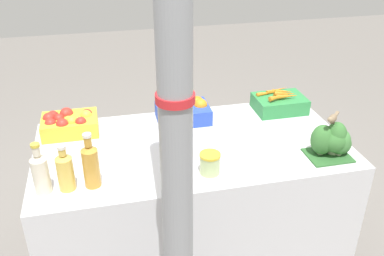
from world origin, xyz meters
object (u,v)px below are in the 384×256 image
(support_pole, at_px, (175,105))
(juice_bottle_amber, at_px, (91,164))
(juice_bottle_cloudy, at_px, (40,172))
(pickle_jar, at_px, (210,163))
(orange_crate, at_px, (184,112))
(broccoli_pile, at_px, (333,140))
(juice_bottle_golden, at_px, (65,171))
(sparrow_bird, at_px, (332,119))
(carrot_crate, at_px, (280,103))
(apple_crate, at_px, (69,123))

(support_pole, height_order, juice_bottle_amber, support_pole)
(juice_bottle_cloudy, bearing_deg, juice_bottle_amber, 0.00)
(juice_bottle_cloudy, distance_m, pickle_jar, 0.78)
(support_pole, xyz_separation_m, juice_bottle_cloudy, (-0.54, 0.44, -0.48))
(juice_bottle_cloudy, bearing_deg, pickle_jar, -1.59)
(orange_crate, distance_m, broccoli_pile, 0.86)
(juice_bottle_golden, distance_m, sparrow_bird, 1.30)
(juice_bottle_amber, relative_size, pickle_jar, 2.55)
(orange_crate, distance_m, carrot_crate, 0.61)
(pickle_jar, bearing_deg, juice_bottle_cloudy, 178.41)
(apple_crate, relative_size, pickle_jar, 2.86)
(juice_bottle_cloudy, bearing_deg, carrot_crate, 21.70)
(juice_bottle_cloudy, relative_size, juice_bottle_golden, 1.10)
(apple_crate, xyz_separation_m, juice_bottle_cloudy, (-0.10, -0.55, 0.04))
(pickle_jar, height_order, sparrow_bird, sparrow_bird)
(juice_bottle_cloudy, bearing_deg, support_pole, -39.23)
(carrot_crate, bearing_deg, juice_bottle_cloudy, -158.30)
(apple_crate, bearing_deg, broccoli_pile, -22.56)
(carrot_crate, relative_size, sparrow_bird, 2.81)
(juice_bottle_cloudy, bearing_deg, orange_crate, 35.46)
(orange_crate, xyz_separation_m, juice_bottle_golden, (-0.66, -0.55, 0.04))
(carrot_crate, bearing_deg, juice_bottle_golden, -156.68)
(apple_crate, distance_m, orange_crate, 0.67)
(juice_bottle_amber, height_order, pickle_jar, juice_bottle_amber)
(apple_crate, xyz_separation_m, juice_bottle_amber, (0.12, -0.55, 0.05))
(juice_bottle_golden, bearing_deg, juice_bottle_cloudy, 180.00)
(carrot_crate, bearing_deg, sparrow_bird, -87.48)
(orange_crate, distance_m, pickle_jar, 0.57)
(juice_bottle_cloudy, xyz_separation_m, juice_bottle_amber, (0.22, 0.00, 0.01))
(juice_bottle_amber, xyz_separation_m, pickle_jar, (0.56, -0.02, -0.06))
(juice_bottle_golden, xyz_separation_m, juice_bottle_amber, (0.11, 0.00, 0.02))
(juice_bottle_cloudy, xyz_separation_m, juice_bottle_golden, (0.11, 0.00, -0.01))
(sparrow_bird, bearing_deg, support_pole, -15.20)
(apple_crate, relative_size, carrot_crate, 1.00)
(apple_crate, distance_m, juice_bottle_amber, 0.56)
(apple_crate, xyz_separation_m, orange_crate, (0.67, -0.00, -0.00))
(support_pole, relative_size, orange_crate, 8.60)
(pickle_jar, bearing_deg, carrot_crate, 43.43)
(broccoli_pile, distance_m, juice_bottle_amber, 1.21)
(orange_crate, distance_m, juice_bottle_cloudy, 0.95)
(carrot_crate, bearing_deg, broccoli_pile, -84.38)
(sparrow_bird, bearing_deg, juice_bottle_amber, -41.96)
(juice_bottle_amber, distance_m, pickle_jar, 0.56)
(broccoli_pile, bearing_deg, support_pole, -154.16)
(broccoli_pile, bearing_deg, juice_bottle_cloudy, 179.85)
(juice_bottle_golden, height_order, pickle_jar, juice_bottle_golden)
(orange_crate, relative_size, juice_bottle_cloudy, 1.22)
(apple_crate, bearing_deg, carrot_crate, -0.03)
(carrot_crate, xyz_separation_m, broccoli_pile, (0.05, -0.55, 0.03))
(broccoli_pile, xyz_separation_m, juice_bottle_cloudy, (-1.43, 0.00, 0.02))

